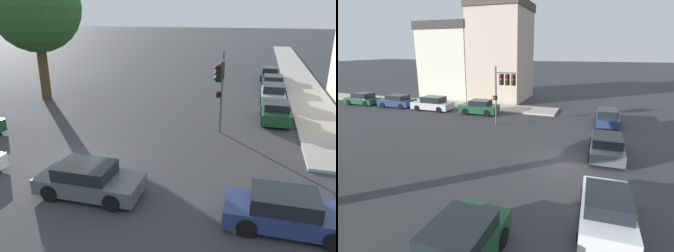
{
  "view_description": "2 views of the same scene",
  "coord_description": "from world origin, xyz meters",
  "views": [
    {
      "loc": [
        8.3,
        -12.86,
        7.16
      ],
      "look_at": [
        3.79,
        3.44,
        1.24
      ],
      "focal_mm": 35.0,
      "sensor_mm": 36.0,
      "label": 1
    },
    {
      "loc": [
        -14.14,
        -1.39,
        6.25
      ],
      "look_at": [
        1.52,
        4.06,
        1.46
      ],
      "focal_mm": 28.0,
      "sensor_mm": 36.0,
      "label": 2
    }
  ],
  "objects": [
    {
      "name": "sidewalk_strip",
      "position": [
        12.7,
        32.33,
        0.08
      ],
      "size": [
        3.44,
        60.0,
        0.16
      ],
      "color": "#ADA89E",
      "rests_on": "ground_plane"
    },
    {
      "name": "parked_car_3",
      "position": [
        9.54,
        25.02,
        0.65
      ],
      "size": [
        2.0,
        4.12,
        1.4
      ],
      "rotation": [
        0.0,
        0.0,
        1.55
      ],
      "color": "#194728",
      "rests_on": "ground_plane"
    },
    {
      "name": "crossing_car_3",
      "position": [
        9.68,
        -2.45,
        0.65
      ],
      "size": [
        4.35,
        1.95,
        1.36
      ],
      "rotation": [
        0.0,
        0.0,
        0.01
      ],
      "color": "navy",
      "rests_on": "ground_plane"
    },
    {
      "name": "rowhouse_backdrop",
      "position": [
        18.35,
        13.41,
        5.58
      ],
      "size": [
        8.16,
        13.8,
        12.04
      ],
      "color": "#BCA893",
      "rests_on": "ground_plane"
    },
    {
      "name": "crossing_car_1",
      "position": [
        2.01,
        -2.26,
        0.65
      ],
      "size": [
        4.3,
        2.02,
        1.35
      ],
      "rotation": [
        0.0,
        0.0,
        0.01
      ],
      "color": "#4C5156",
      "rests_on": "ground_plane"
    },
    {
      "name": "parked_car_1",
      "position": [
        9.63,
        15.29,
        0.69
      ],
      "size": [
        1.99,
        4.39,
        1.49
      ],
      "rotation": [
        0.0,
        0.0,
        1.57
      ],
      "color": "#B7B7BC",
      "rests_on": "ground_plane"
    },
    {
      "name": "traffic_signal",
      "position": [
        6.22,
        5.87,
        3.57
      ],
      "size": [
        0.55,
        2.25,
        5.01
      ],
      "rotation": [
        0.0,
        0.0,
        3.12
      ],
      "color": "#515456",
      "rests_on": "ground_plane"
    },
    {
      "name": "parked_car_2",
      "position": [
        9.75,
        20.13,
        0.65
      ],
      "size": [
        2.1,
        4.03,
        1.36
      ],
      "rotation": [
        0.0,
        0.0,
        1.58
      ],
      "color": "navy",
      "rests_on": "ground_plane"
    },
    {
      "name": "parked_car_0",
      "position": [
        9.68,
        9.75,
        0.68
      ],
      "size": [
        2.0,
        3.86,
        1.42
      ],
      "rotation": [
        0.0,
        0.0,
        1.59
      ],
      "color": "#194728",
      "rests_on": "ground_plane"
    },
    {
      "name": "ground_plane",
      "position": [
        0.0,
        0.0,
        0.0
      ],
      "size": [
        300.0,
        300.0,
        0.0
      ],
      "primitive_type": "plane",
      "color": "#333335"
    },
    {
      "name": "crossing_car_0",
      "position": [
        -4.97,
        -2.13,
        0.64
      ],
      "size": [
        4.16,
        1.98,
        1.34
      ],
      "rotation": [
        0.0,
        0.0,
        0.02
      ],
      "color": "silver",
      "rests_on": "ground_plane"
    },
    {
      "name": "crossing_car_2",
      "position": [
        -8.56,
        2.08,
        0.67
      ],
      "size": [
        4.21,
        2.18,
        1.38
      ],
      "rotation": [
        0.0,
        0.0,
        3.1
      ],
      "color": "#194728",
      "rests_on": "ground_plane"
    }
  ]
}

